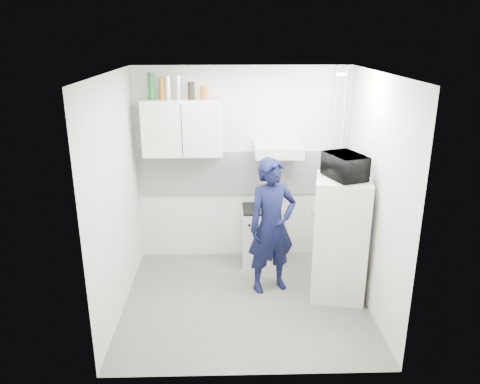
{
  "coord_description": "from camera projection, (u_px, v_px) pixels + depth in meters",
  "views": [
    {
      "loc": [
        -0.2,
        -4.77,
        2.97
      ],
      "look_at": [
        -0.05,
        0.3,
        1.25
      ],
      "focal_mm": 35.0,
      "sensor_mm": 36.0,
      "label": 1
    }
  ],
  "objects": [
    {
      "name": "saucepan",
      "position": [
        264.0,
        203.0,
        6.19
      ],
      "size": [
        0.21,
        0.21,
        0.11
      ],
      "primitive_type": "cylinder",
      "color": "silver",
      "rests_on": "stove_top"
    },
    {
      "name": "pipe_a",
      "position": [
        340.0,
        166.0,
        6.2
      ],
      "size": [
        0.05,
        0.05,
        2.6
      ],
      "primitive_type": "cylinder",
      "color": "beige",
      "rests_on": "floor"
    },
    {
      "name": "ceiling",
      "position": [
        246.0,
        73.0,
        4.64
      ],
      "size": [
        2.8,
        2.8,
        0.0
      ],
      "primitive_type": "plane",
      "color": "white",
      "rests_on": "wall_back"
    },
    {
      "name": "wall_back",
      "position": [
        242.0,
        166.0,
        6.24
      ],
      "size": [
        2.8,
        0.0,
        2.8
      ],
      "primitive_type": "plane",
      "rotation": [
        1.57,
        0.0,
        0.0
      ],
      "color": "silver",
      "rests_on": "floor"
    },
    {
      "name": "stove",
      "position": [
        259.0,
        236.0,
        6.31
      ],
      "size": [
        0.47,
        0.47,
        0.76
      ],
      "primitive_type": "cube",
      "color": "beige",
      "rests_on": "floor"
    },
    {
      "name": "canister_a",
      "position": [
        191.0,
        91.0,
        5.73
      ],
      "size": [
        0.09,
        0.09,
        0.21
      ],
      "primitive_type": "cylinder",
      "color": "black",
      "rests_on": "upper_cabinet"
    },
    {
      "name": "bottle_b",
      "position": [
        162.0,
        89.0,
        5.72
      ],
      "size": [
        0.07,
        0.07,
        0.26
      ],
      "primitive_type": "cylinder",
      "color": "brown",
      "rests_on": "upper_cabinet"
    },
    {
      "name": "ceiling_spot_fixture",
      "position": [
        341.0,
        74.0,
        4.86
      ],
      "size": [
        0.1,
        0.1,
        0.02
      ],
      "primitive_type": "cylinder",
      "color": "white",
      "rests_on": "ceiling"
    },
    {
      "name": "upper_cabinet",
      "position": [
        183.0,
        128.0,
        5.88
      ],
      "size": [
        1.0,
        0.35,
        0.7
      ],
      "primitive_type": "cube",
      "color": "silver",
      "rests_on": "wall_back"
    },
    {
      "name": "floor",
      "position": [
        245.0,
        301.0,
        5.48
      ],
      "size": [
        2.8,
        2.8,
        0.0
      ],
      "primitive_type": "plane",
      "color": "#5A5B51",
      "rests_on": "ground"
    },
    {
      "name": "stove_top",
      "position": [
        260.0,
        209.0,
        6.18
      ],
      "size": [
        0.46,
        0.46,
        0.03
      ],
      "primitive_type": "cube",
      "color": "black",
      "rests_on": "stove"
    },
    {
      "name": "fridge",
      "position": [
        340.0,
        238.0,
        5.41
      ],
      "size": [
        0.71,
        0.71,
        1.45
      ],
      "primitive_type": "cube",
      "rotation": [
        0.0,
        0.0,
        -0.21
      ],
      "color": "silver",
      "rests_on": "floor"
    },
    {
      "name": "bottle_a",
      "position": [
        151.0,
        86.0,
        5.7
      ],
      "size": [
        0.08,
        0.08,
        0.33
      ],
      "primitive_type": "cylinder",
      "color": "#144C1E",
      "rests_on": "upper_cabinet"
    },
    {
      "name": "microwave",
      "position": [
        345.0,
        166.0,
        5.13
      ],
      "size": [
        0.58,
        0.48,
        0.27
      ],
      "primitive_type": "imported",
      "rotation": [
        0.0,
        0.0,
        1.91
      ],
      "color": "black",
      "rests_on": "fridge"
    },
    {
      "name": "wall_left",
      "position": [
        116.0,
        198.0,
        5.02
      ],
      "size": [
        0.0,
        2.6,
        2.6
      ],
      "primitive_type": "plane",
      "rotation": [
        1.57,
        0.0,
        1.57
      ],
      "color": "silver",
      "rests_on": "floor"
    },
    {
      "name": "person",
      "position": [
        272.0,
        226.0,
        5.5
      ],
      "size": [
        0.7,
        0.57,
        1.65
      ],
      "primitive_type": "imported",
      "rotation": [
        0.0,
        0.0,
        0.34
      ],
      "color": "black",
      "rests_on": "floor"
    },
    {
      "name": "range_hood",
      "position": [
        278.0,
        150.0,
        5.93
      ],
      "size": [
        0.6,
        0.5,
        0.14
      ],
      "primitive_type": "cube",
      "color": "beige",
      "rests_on": "wall_back"
    },
    {
      "name": "wall_right",
      "position": [
        374.0,
        195.0,
        5.09
      ],
      "size": [
        0.0,
        2.6,
        2.6
      ],
      "primitive_type": "plane",
      "rotation": [
        1.57,
        0.0,
        -1.57
      ],
      "color": "silver",
      "rests_on": "floor"
    },
    {
      "name": "bottle_d",
      "position": [
        178.0,
        87.0,
        5.72
      ],
      "size": [
        0.07,
        0.07,
        0.29
      ],
      "primitive_type": "cylinder",
      "color": "silver",
      "rests_on": "upper_cabinet"
    },
    {
      "name": "canister_b",
      "position": [
        204.0,
        93.0,
        5.75
      ],
      "size": [
        0.09,
        0.09,
        0.17
      ],
      "primitive_type": "cylinder",
      "color": "brown",
      "rests_on": "upper_cabinet"
    },
    {
      "name": "pipe_b",
      "position": [
        331.0,
        167.0,
        6.2
      ],
      "size": [
        0.04,
        0.04,
        2.6
      ],
      "primitive_type": "cylinder",
      "color": "beige",
      "rests_on": "floor"
    },
    {
      "name": "backsplash",
      "position": [
        242.0,
        173.0,
        6.26
      ],
      "size": [
        2.74,
        0.03,
        0.6
      ],
      "primitive_type": "cube",
      "color": "white",
      "rests_on": "wall_back"
    },
    {
      "name": "bottle_c",
      "position": [
        168.0,
        88.0,
        5.71
      ],
      "size": [
        0.07,
        0.07,
        0.29
      ],
      "primitive_type": "cylinder",
      "color": "silver",
      "rests_on": "upper_cabinet"
    }
  ]
}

